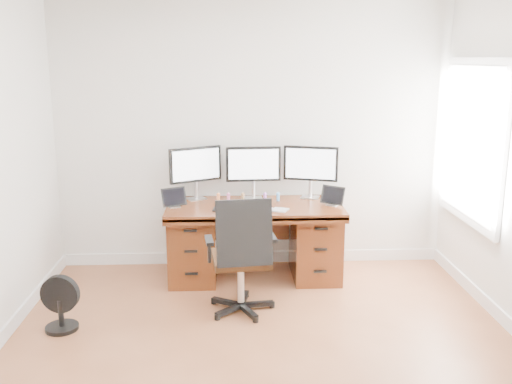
{
  "coord_description": "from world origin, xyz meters",
  "views": [
    {
      "loc": [
        -0.24,
        -3.55,
        2.14
      ],
      "look_at": [
        0.0,
        1.5,
        0.95
      ],
      "focal_mm": 40.0,
      "sensor_mm": 36.0,
      "label": 1
    }
  ],
  "objects_px": {
    "desk": "(254,238)",
    "office_chair": "(242,275)",
    "keyboard": "(258,209)",
    "floor_fan": "(60,304)",
    "monitor_center": "(253,166)"
  },
  "relations": [
    {
      "from": "office_chair",
      "to": "keyboard",
      "type": "xyz_separation_m",
      "value": [
        0.17,
        0.63,
        0.42
      ]
    },
    {
      "from": "keyboard",
      "to": "office_chair",
      "type": "bearing_deg",
      "value": -89.64
    },
    {
      "from": "floor_fan",
      "to": "monitor_center",
      "type": "relative_size",
      "value": 0.82
    },
    {
      "from": "floor_fan",
      "to": "monitor_center",
      "type": "xyz_separation_m",
      "value": [
        1.61,
        1.32,
        0.87
      ]
    },
    {
      "from": "desk",
      "to": "monitor_center",
      "type": "xyz_separation_m",
      "value": [
        0.0,
        0.24,
        0.68
      ]
    },
    {
      "from": "monitor_center",
      "to": "keyboard",
      "type": "bearing_deg",
      "value": -89.97
    },
    {
      "from": "monitor_center",
      "to": "office_chair",
      "type": "bearing_deg",
      "value": -101.11
    },
    {
      "from": "monitor_center",
      "to": "keyboard",
      "type": "height_order",
      "value": "monitor_center"
    },
    {
      "from": "monitor_center",
      "to": "floor_fan",
      "type": "bearing_deg",
      "value": -143.96
    },
    {
      "from": "floor_fan",
      "to": "office_chair",
      "type": "bearing_deg",
      "value": 16.97
    },
    {
      "from": "keyboard",
      "to": "floor_fan",
      "type": "bearing_deg",
      "value": -136.07
    },
    {
      "from": "desk",
      "to": "monitor_center",
      "type": "bearing_deg",
      "value": 89.98
    },
    {
      "from": "monitor_center",
      "to": "keyboard",
      "type": "relative_size",
      "value": 2.1
    },
    {
      "from": "desk",
      "to": "office_chair",
      "type": "xyz_separation_m",
      "value": [
        -0.15,
        -0.83,
        -0.06
      ]
    },
    {
      "from": "desk",
      "to": "keyboard",
      "type": "bearing_deg",
      "value": -82.76
    }
  ]
}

